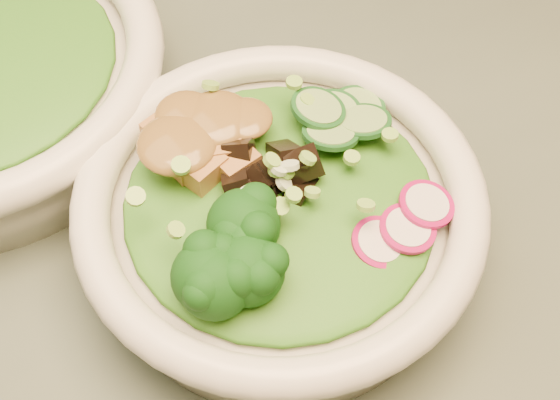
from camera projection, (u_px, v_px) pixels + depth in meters
dining_table at (444, 231)px, 0.65m from camera, size 1.20×0.80×0.75m
salad_bowl at (280, 217)px, 0.48m from camera, size 0.25×0.25×0.07m
lettuce_bed at (280, 199)px, 0.46m from camera, size 0.19×0.19×0.02m
broccoli_florets at (230, 261)px, 0.42m from camera, size 0.09×0.09×0.04m
radish_slices at (375, 237)px, 0.44m from camera, size 0.11×0.07×0.02m
cucumber_slices at (330, 121)px, 0.48m from camera, size 0.08×0.08×0.03m
mushroom_heap at (263, 179)px, 0.45m from camera, size 0.08×0.08×0.04m
tofu_cubes at (198, 148)px, 0.47m from camera, size 0.10×0.08×0.03m
peanut_sauce at (196, 135)px, 0.46m from camera, size 0.06×0.05×0.01m
scallion_garnish at (280, 178)px, 0.44m from camera, size 0.18×0.18×0.02m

